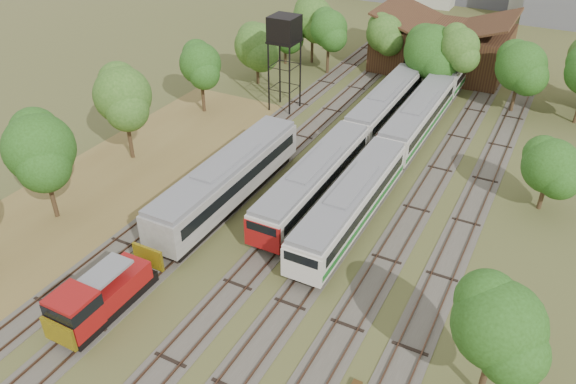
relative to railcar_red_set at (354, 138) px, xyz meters
The scene contains 12 objects.
dry_grass_patch 28.10m from the railcar_red_set, 124.79° to the right, with size 14.00×60.00×0.04m, color brown.
tracks 6.44m from the railcar_red_set, 77.53° to the right, with size 24.60×80.00×0.19m.
railcar_red_set is the anchor object (origin of this frame).
railcar_green_set 7.98m from the railcar_red_set, 59.93° to the left, with size 2.95×52.08×3.65m.
railcar_rear 27.25m from the railcar_red_set, 90.00° to the left, with size 2.74×16.08×3.38m.
shunter_locomotive 27.72m from the railcar_red_set, 102.50° to the right, with size 2.48×8.10×3.24m.
old_grey_coach 13.64m from the railcar_red_set, 116.10° to the right, with size 3.22×18.00×3.98m.
water_tower 14.42m from the railcar_red_set, 148.65° to the left, with size 2.94×2.94×10.19m.
maintenance_shed 26.99m from the railcar_red_set, 87.87° to the left, with size 16.45×11.55×7.58m.
tree_band_left 20.84m from the railcar_red_set, 151.26° to the right, with size 8.21×65.44×8.83m.
tree_band_far 20.30m from the railcar_red_set, 78.96° to the left, with size 43.14×9.75×8.47m.
tree_band_right 17.40m from the railcar_red_set, ahead, with size 6.33×44.19×7.88m.
Camera 1 is at (14.31, -13.21, 25.66)m, focal length 35.00 mm.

